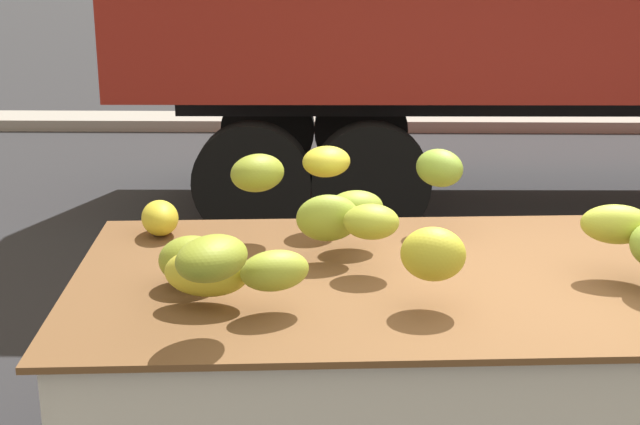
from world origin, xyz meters
name	(u,v)px	position (x,y,z in m)	size (l,w,h in m)	color
curb_strip	(418,122)	(0.00, 8.98, 0.08)	(80.00, 0.80, 0.16)	gray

